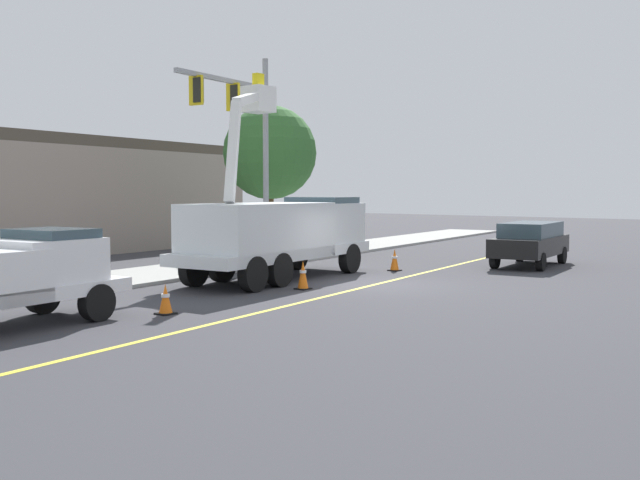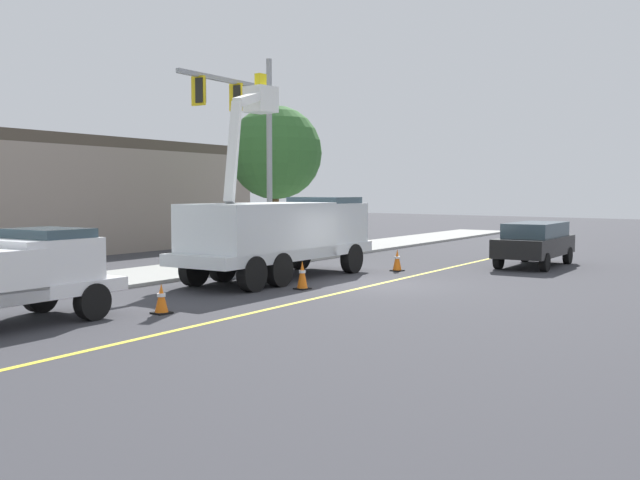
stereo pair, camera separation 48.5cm
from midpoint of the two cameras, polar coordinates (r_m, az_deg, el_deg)
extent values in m
plane|color=#38383D|center=(22.14, 3.83, -3.59)|extent=(120.00, 120.00, 0.00)
cube|color=#9E9E99|center=(26.46, -10.65, -2.30)|extent=(59.94, 11.60, 0.12)
cube|color=yellow|center=(22.14, 3.83, -3.58)|extent=(49.57, 6.85, 0.01)
cube|color=silver|center=(23.37, -4.06, -0.98)|extent=(8.46, 3.57, 0.36)
cube|color=silver|center=(25.48, -0.61, 1.17)|extent=(2.91, 2.68, 1.60)
cube|color=#384C56|center=(25.63, -0.37, 2.75)|extent=(2.07, 2.32, 0.64)
cube|color=silver|center=(22.53, -5.53, 0.66)|extent=(5.54, 3.18, 1.80)
cube|color=white|center=(21.84, -7.65, 7.06)|extent=(1.20, 0.89, 3.15)
cube|color=white|center=(23.98, -6.38, 11.22)|extent=(2.84, 1.91, 0.90)
cube|color=white|center=(25.51, -5.52, 11.16)|extent=(0.90, 0.90, 0.90)
cube|color=yellow|center=(25.59, -5.53, 12.49)|extent=(0.36, 0.24, 0.60)
cylinder|color=black|center=(26.38, -2.39, -1.24)|extent=(1.08, 0.48, 1.04)
cylinder|color=black|center=(25.19, 1.85, -1.49)|extent=(1.08, 0.48, 1.04)
cylinder|color=black|center=(22.93, -8.50, -2.06)|extent=(1.08, 0.48, 1.04)
cylinder|color=black|center=(21.56, -3.92, -2.41)|extent=(1.08, 0.48, 1.04)
cylinder|color=black|center=(21.96, -10.71, -2.35)|extent=(1.08, 0.48, 1.04)
cylinder|color=black|center=(20.51, -6.06, -2.74)|extent=(1.08, 0.48, 1.04)
cube|color=white|center=(16.96, -21.98, -1.75)|extent=(2.26, 2.18, 1.10)
cube|color=#384C56|center=(17.04, -21.48, -0.09)|extent=(1.57, 1.93, 0.56)
cylinder|color=black|center=(18.18, -22.10, -4.18)|extent=(0.87, 0.41, 0.84)
cylinder|color=black|center=(16.70, -18.26, -4.78)|extent=(0.87, 0.41, 0.84)
cube|color=black|center=(28.68, 16.03, -0.44)|extent=(5.01, 2.53, 0.70)
cube|color=#384C56|center=(28.79, 16.13, 0.77)|extent=(3.65, 2.12, 0.60)
cylinder|color=black|center=(26.92, 16.82, -1.69)|extent=(0.71, 0.33, 0.68)
cylinder|color=black|center=(27.41, 13.36, -1.53)|extent=(0.71, 0.33, 0.68)
cylinder|color=black|center=(30.08, 18.42, -1.15)|extent=(0.71, 0.33, 0.68)
cylinder|color=black|center=(30.51, 15.30, -1.02)|extent=(0.71, 0.33, 0.68)
cube|color=black|center=(17.25, -13.07, -5.76)|extent=(0.40, 0.40, 0.04)
cone|color=orange|center=(17.19, -13.09, -4.58)|extent=(0.32, 0.32, 0.68)
cylinder|color=white|center=(17.18, -13.09, -4.36)|extent=(0.20, 0.20, 0.08)
cube|color=black|center=(21.04, -2.04, -3.93)|extent=(0.40, 0.40, 0.04)
cone|color=orange|center=(20.99, -2.04, -2.77)|extent=(0.32, 0.32, 0.81)
cylinder|color=white|center=(20.98, -2.04, -2.55)|extent=(0.20, 0.20, 0.08)
cube|color=black|center=(26.01, 5.47, -2.44)|extent=(0.40, 0.40, 0.04)
cone|color=orange|center=(25.97, 5.48, -1.55)|extent=(0.32, 0.32, 0.77)
cylinder|color=white|center=(25.97, 5.48, -1.39)|extent=(0.20, 0.20, 0.08)
cylinder|color=gray|center=(28.13, -4.87, 6.21)|extent=(0.22, 0.22, 8.05)
cube|color=gray|center=(26.44, -8.23, 12.60)|extent=(5.00, 0.83, 0.16)
cube|color=gold|center=(26.75, -7.52, 11.31)|extent=(0.19, 0.57, 1.00)
cube|color=black|center=(26.68, -7.35, 11.33)|extent=(0.24, 0.34, 0.84)
cube|color=gold|center=(25.24, -10.47, 11.73)|extent=(0.19, 0.57, 1.00)
cube|color=black|center=(25.17, -10.29, 11.75)|extent=(0.24, 0.34, 0.84)
cube|color=gray|center=(36.62, -19.60, 3.00)|extent=(19.10, 8.87, 4.90)
cube|color=#4C4238|center=(36.69, -19.69, 7.21)|extent=(19.10, 8.87, 0.50)
cylinder|color=brown|center=(32.58, -4.44, 1.60)|extent=(0.32, 0.32, 3.17)
sphere|color=#33662D|center=(32.60, -4.46, 7.01)|extent=(4.26, 4.26, 4.26)
camera|label=1|loc=(0.24, -90.64, -0.04)|focal=39.88mm
camera|label=2|loc=(0.24, 89.36, 0.04)|focal=39.88mm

